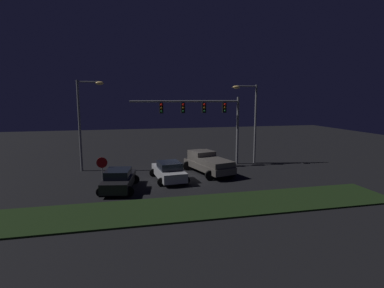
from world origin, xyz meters
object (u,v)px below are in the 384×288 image
at_px(street_lamp_left, 84,115).
at_px(stop_sign, 102,167).
at_px(car_sedan_far, 119,180).
at_px(traffic_signal_gantry, 204,113).
at_px(street_lamp_right, 251,114).
at_px(car_sedan, 169,171).
at_px(pickup_truck, 207,162).

relative_size(street_lamp_left, stop_sign, 3.55).
xyz_separation_m(car_sedan_far, traffic_signal_gantry, (7.90, 6.29, 4.29)).
bearing_deg(street_lamp_left, traffic_signal_gantry, -1.69).
height_order(street_lamp_left, stop_sign, street_lamp_left).
xyz_separation_m(street_lamp_left, stop_sign, (1.67, -5.82, -3.42)).
height_order(traffic_signal_gantry, street_lamp_right, street_lamp_right).
relative_size(car_sedan_far, traffic_signal_gantry, 0.45).
bearing_deg(street_lamp_left, car_sedan, -36.63).
bearing_deg(street_lamp_left, street_lamp_right, -1.20).
bearing_deg(car_sedan_far, traffic_signal_gantry, -41.53).
height_order(car_sedan_far, traffic_signal_gantry, traffic_signal_gantry).
xyz_separation_m(traffic_signal_gantry, stop_sign, (-9.04, -5.50, -3.47)).
relative_size(traffic_signal_gantry, street_lamp_left, 1.30).
bearing_deg(traffic_signal_gantry, car_sedan_far, -141.49).
xyz_separation_m(pickup_truck, street_lamp_right, (5.20, 3.02, 3.86)).
height_order(car_sedan, street_lamp_left, street_lamp_left).
distance_m(car_sedan_far, street_lamp_right, 14.65).
distance_m(pickup_truck, car_sedan, 3.93).
relative_size(pickup_truck, car_sedan, 1.26).
distance_m(traffic_signal_gantry, street_lamp_left, 10.71).
bearing_deg(car_sedan, stop_sign, 94.79).
relative_size(street_lamp_right, stop_sign, 3.44).
relative_size(car_sedan, street_lamp_left, 0.58).
relative_size(car_sedan, car_sedan_far, 0.98).
bearing_deg(stop_sign, street_lamp_right, 21.84).
bearing_deg(street_lamp_right, stop_sign, -158.16).
height_order(traffic_signal_gantry, stop_sign, traffic_signal_gantry).
bearing_deg(stop_sign, pickup_truck, 16.23).
distance_m(pickup_truck, street_lamp_right, 7.14).
bearing_deg(traffic_signal_gantry, car_sedan, -131.84).
distance_m(street_lamp_left, street_lamp_right, 15.39).
relative_size(car_sedan, traffic_signal_gantry, 0.44).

